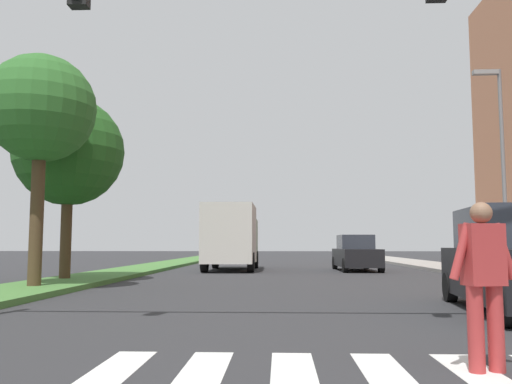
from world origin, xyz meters
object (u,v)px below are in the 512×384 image
object	(u,v)px
tree_mid	(41,110)
truck_box_delivery	(232,237)
traffic_light_gantry	(78,28)
sedan_midblock	(356,254)
tree_far	(69,152)
pedestrian_performer	(484,277)
street_lamp_right	(500,152)

from	to	relation	value
tree_mid	truck_box_delivery	bearing A→B (deg)	69.99
traffic_light_gantry	sedan_midblock	world-z (taller)	traffic_light_gantry
tree_far	pedestrian_performer	xyz separation A→B (m)	(9.13, -11.97, -3.42)
traffic_light_gantry	truck_box_delivery	bearing A→B (deg)	88.26
tree_far	traffic_light_gantry	distance (m)	10.96
street_lamp_right	sedan_midblock	distance (m)	8.68
tree_mid	pedestrian_performer	world-z (taller)	tree_mid
traffic_light_gantry	sedan_midblock	xyz separation A→B (m)	(6.56, 18.62, -3.59)
truck_box_delivery	sedan_midblock	bearing A→B (deg)	-1.11
sedan_midblock	tree_mid	bearing A→B (deg)	-131.42
truck_box_delivery	street_lamp_right	bearing A→B (deg)	-32.60
traffic_light_gantry	sedan_midblock	size ratio (longest dim) A/B	2.09
sedan_midblock	truck_box_delivery	size ratio (longest dim) A/B	0.73
traffic_light_gantry	street_lamp_right	world-z (taller)	street_lamp_right
traffic_light_gantry	tree_far	bearing A→B (deg)	112.39
tree_mid	pedestrian_performer	bearing A→B (deg)	-45.39
tree_mid	traffic_light_gantry	distance (m)	7.92
tree_far	tree_mid	bearing A→B (deg)	-81.86
tree_mid	sedan_midblock	distance (m)	16.10
traffic_light_gantry	pedestrian_performer	xyz separation A→B (m)	(4.96, -1.83, -3.45)
tree_mid	sedan_midblock	bearing A→B (deg)	48.58
tree_mid	street_lamp_right	bearing A→B (deg)	19.47
truck_box_delivery	traffic_light_gantry	bearing A→B (deg)	-91.74
traffic_light_gantry	pedestrian_performer	distance (m)	6.31
tree_mid	truck_box_delivery	size ratio (longest dim) A/B	1.03
street_lamp_right	truck_box_delivery	size ratio (longest dim) A/B	1.21
street_lamp_right	truck_box_delivery	bearing A→B (deg)	147.40
street_lamp_right	pedestrian_performer	distance (m)	15.61
tree_far	traffic_light_gantry	bearing A→B (deg)	-67.61
sedan_midblock	truck_box_delivery	bearing A→B (deg)	178.89
street_lamp_right	truck_box_delivery	distance (m)	12.61
pedestrian_performer	truck_box_delivery	world-z (taller)	truck_box_delivery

